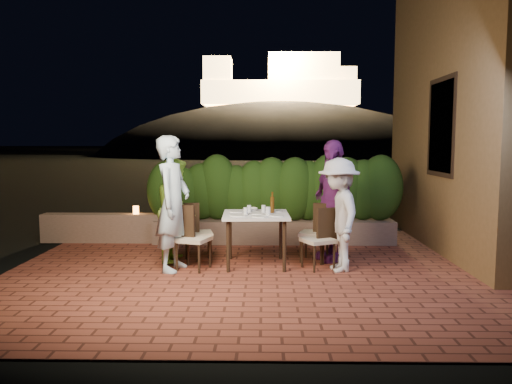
{
  "coord_description": "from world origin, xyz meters",
  "views": [
    {
      "loc": [
        0.04,
        -6.39,
        1.77
      ],
      "look_at": [
        -0.09,
        0.76,
        1.05
      ],
      "focal_mm": 35.0,
      "sensor_mm": 36.0,
      "label": 1
    }
  ],
  "objects_px": {
    "dining_table": "(256,239)",
    "chair_left_back": "(198,232)",
    "chair_left_front": "(193,237)",
    "parapet_lamp": "(136,210)",
    "chair_right_front": "(318,239)",
    "diner_green": "(177,210)",
    "diner_purple": "(333,200)",
    "diner_blue": "(173,203)",
    "chair_right_back": "(314,232)",
    "bowl": "(251,209)",
    "diner_white": "(339,215)",
    "beer_bottle": "(272,202)"
  },
  "relations": [
    {
      "from": "diner_green",
      "to": "diner_purple",
      "type": "distance_m",
      "value": 2.33
    },
    {
      "from": "diner_green",
      "to": "bowl",
      "type": "bearing_deg",
      "value": -91.6
    },
    {
      "from": "chair_left_back",
      "to": "diner_blue",
      "type": "relative_size",
      "value": 0.47
    },
    {
      "from": "dining_table",
      "to": "beer_bottle",
      "type": "distance_m",
      "value": 0.58
    },
    {
      "from": "chair_right_back",
      "to": "diner_purple",
      "type": "xyz_separation_m",
      "value": [
        0.28,
        0.08,
        0.46
      ]
    },
    {
      "from": "diner_purple",
      "to": "chair_right_front",
      "type": "bearing_deg",
      "value": -46.26
    },
    {
      "from": "chair_right_front",
      "to": "diner_purple",
      "type": "distance_m",
      "value": 0.76
    },
    {
      "from": "chair_right_back",
      "to": "diner_purple",
      "type": "relative_size",
      "value": 0.49
    },
    {
      "from": "bowl",
      "to": "diner_purple",
      "type": "bearing_deg",
      "value": 2.42
    },
    {
      "from": "diner_green",
      "to": "diner_purple",
      "type": "relative_size",
      "value": 0.85
    },
    {
      "from": "chair_left_front",
      "to": "diner_purple",
      "type": "distance_m",
      "value": 2.14
    },
    {
      "from": "chair_left_front",
      "to": "diner_green",
      "type": "xyz_separation_m",
      "value": [
        -0.32,
        0.52,
        0.32
      ]
    },
    {
      "from": "beer_bottle",
      "to": "chair_right_front",
      "type": "distance_m",
      "value": 0.84
    },
    {
      "from": "chair_right_front",
      "to": "chair_left_back",
      "type": "bearing_deg",
      "value": -39.68
    },
    {
      "from": "diner_purple",
      "to": "diner_green",
      "type": "bearing_deg",
      "value": -107.56
    },
    {
      "from": "dining_table",
      "to": "diner_purple",
      "type": "height_order",
      "value": "diner_purple"
    },
    {
      "from": "chair_left_back",
      "to": "diner_purple",
      "type": "relative_size",
      "value": 0.49
    },
    {
      "from": "chair_left_back",
      "to": "diner_blue",
      "type": "xyz_separation_m",
      "value": [
        -0.27,
        -0.49,
        0.49
      ]
    },
    {
      "from": "beer_bottle",
      "to": "diner_green",
      "type": "xyz_separation_m",
      "value": [
        -1.42,
        0.19,
        -0.14
      ]
    },
    {
      "from": "dining_table",
      "to": "chair_right_front",
      "type": "distance_m",
      "value": 0.89
    },
    {
      "from": "diner_blue",
      "to": "chair_right_front",
      "type": "bearing_deg",
      "value": -75.18
    },
    {
      "from": "diner_blue",
      "to": "chair_left_front",
      "type": "bearing_deg",
      "value": -70.13
    },
    {
      "from": "bowl",
      "to": "chair_right_back",
      "type": "distance_m",
      "value": 0.99
    },
    {
      "from": "diner_white",
      "to": "chair_right_front",
      "type": "bearing_deg",
      "value": -117.45
    },
    {
      "from": "diner_blue",
      "to": "diner_white",
      "type": "bearing_deg",
      "value": -77.92
    },
    {
      "from": "diner_white",
      "to": "diner_purple",
      "type": "bearing_deg",
      "value": 172.06
    },
    {
      "from": "chair_right_front",
      "to": "diner_white",
      "type": "distance_m",
      "value": 0.45
    },
    {
      "from": "chair_right_front",
      "to": "diner_green",
      "type": "bearing_deg",
      "value": -39.45
    },
    {
      "from": "beer_bottle",
      "to": "chair_left_back",
      "type": "height_order",
      "value": "beer_bottle"
    },
    {
      "from": "diner_purple",
      "to": "parapet_lamp",
      "type": "distance_m",
      "value": 3.55
    },
    {
      "from": "beer_bottle",
      "to": "diner_blue",
      "type": "distance_m",
      "value": 1.42
    },
    {
      "from": "dining_table",
      "to": "diner_green",
      "type": "relative_size",
      "value": 0.61
    },
    {
      "from": "dining_table",
      "to": "diner_green",
      "type": "bearing_deg",
      "value": 166.93
    },
    {
      "from": "diner_blue",
      "to": "diner_white",
      "type": "height_order",
      "value": "diner_blue"
    },
    {
      "from": "dining_table",
      "to": "chair_right_front",
      "type": "xyz_separation_m",
      "value": [
        0.87,
        -0.18,
        0.05
      ]
    },
    {
      "from": "beer_bottle",
      "to": "bowl",
      "type": "relative_size",
      "value": 1.67
    },
    {
      "from": "chair_left_back",
      "to": "diner_blue",
      "type": "height_order",
      "value": "diner_blue"
    },
    {
      "from": "diner_blue",
      "to": "diner_green",
      "type": "relative_size",
      "value": 1.22
    },
    {
      "from": "dining_table",
      "to": "chair_left_back",
      "type": "height_order",
      "value": "chair_left_back"
    },
    {
      "from": "chair_right_front",
      "to": "diner_blue",
      "type": "bearing_deg",
      "value": -24.02
    },
    {
      "from": "bowl",
      "to": "chair_right_back",
      "type": "height_order",
      "value": "chair_right_back"
    },
    {
      "from": "dining_table",
      "to": "chair_left_back",
      "type": "xyz_separation_m",
      "value": [
        -0.86,
        0.21,
        0.06
      ]
    },
    {
      "from": "chair_right_back",
      "to": "diner_white",
      "type": "bearing_deg",
      "value": 134.45
    },
    {
      "from": "dining_table",
      "to": "chair_left_back",
      "type": "bearing_deg",
      "value": 166.27
    },
    {
      "from": "diner_blue",
      "to": "diner_purple",
      "type": "xyz_separation_m",
      "value": [
        2.27,
        0.63,
        -0.03
      ]
    },
    {
      "from": "beer_bottle",
      "to": "chair_left_front",
      "type": "xyz_separation_m",
      "value": [
        -1.1,
        -0.33,
        -0.45
      ]
    },
    {
      "from": "bowl",
      "to": "parapet_lamp",
      "type": "distance_m",
      "value": 2.49
    },
    {
      "from": "chair_left_front",
      "to": "parapet_lamp",
      "type": "distance_m",
      "value": 2.29
    },
    {
      "from": "chair_left_front",
      "to": "diner_white",
      "type": "bearing_deg",
      "value": 18.13
    },
    {
      "from": "bowl",
      "to": "chair_left_back",
      "type": "distance_m",
      "value": 0.86
    }
  ]
}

